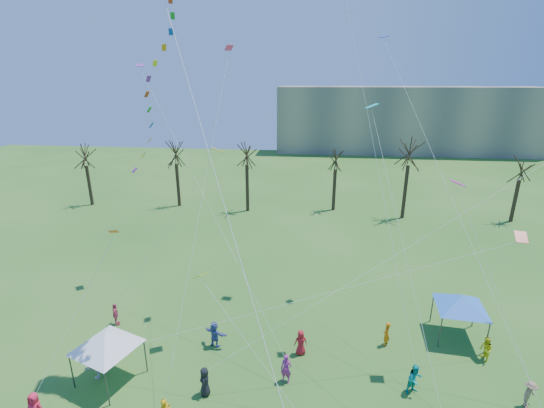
# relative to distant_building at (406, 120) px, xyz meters

# --- Properties ---
(distant_building) EXTENTS (60.00, 14.00, 15.00)m
(distant_building) POSITION_rel_distant_building_xyz_m (0.00, 0.00, 0.00)
(distant_building) COLOR gray
(distant_building) RESTS_ON ground
(bare_tree_row) EXTENTS (67.44, 7.54, 10.57)m
(bare_tree_row) POSITION_rel_distant_building_xyz_m (-20.13, -46.93, -0.85)
(bare_tree_row) COLOR black
(bare_tree_row) RESTS_ON ground
(big_box_kite) EXTENTS (5.32, 6.86, 23.18)m
(big_box_kite) POSITION_rel_distant_building_xyz_m (-28.91, -75.78, 8.69)
(big_box_kite) COLOR red
(big_box_kite) RESTS_ON ground
(canopy_tent_white) EXTENTS (4.04, 4.04, 3.23)m
(canopy_tent_white) POSITION_rel_distant_building_xyz_m (-32.67, -77.59, -4.77)
(canopy_tent_white) COLOR #3F3F44
(canopy_tent_white) RESTS_ON ground
(canopy_tent_blue) EXTENTS (4.31, 4.31, 3.24)m
(canopy_tent_blue) POSITION_rel_distant_building_xyz_m (-11.28, -71.25, -4.75)
(canopy_tent_blue) COLOR #3F3F44
(canopy_tent_blue) RESTS_ON ground
(festival_crowd) EXTENTS (26.49, 10.16, 1.84)m
(festival_crowd) POSITION_rel_distant_building_xyz_m (-22.24, -77.20, -6.64)
(festival_crowd) COLOR red
(festival_crowd) RESTS_ON ground
(small_kites_aloft) EXTENTS (29.14, 16.52, 32.38)m
(small_kites_aloft) POSITION_rel_distant_building_xyz_m (-21.55, -71.61, 5.69)
(small_kites_aloft) COLOR #FF470D
(small_kites_aloft) RESTS_ON ground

